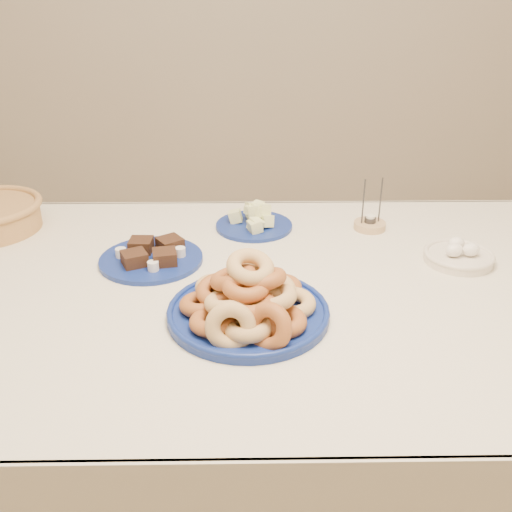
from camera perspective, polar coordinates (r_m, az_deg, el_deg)
name	(u,v)px	position (r m, az deg, el deg)	size (l,w,h in m)	color
ground	(256,506)	(1.84, -0.03, -23.69)	(5.00, 5.00, 0.00)	olive
dining_table	(256,322)	(1.41, -0.03, -6.61)	(1.71, 1.11, 0.75)	brown
donut_platter	(248,301)	(1.21, -0.78, -4.53)	(0.40, 0.40, 0.16)	navy
melon_plate	(255,220)	(1.66, -0.15, 3.63)	(0.25, 0.25, 0.08)	navy
brownie_plate	(152,257)	(1.48, -10.38, -0.06)	(0.32, 0.32, 0.05)	navy
candle_holder	(370,224)	(1.68, 11.31, 3.14)	(0.11, 0.11, 0.15)	tan
egg_bowl	(459,255)	(1.55, 19.62, 0.07)	(0.22, 0.22, 0.06)	silver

